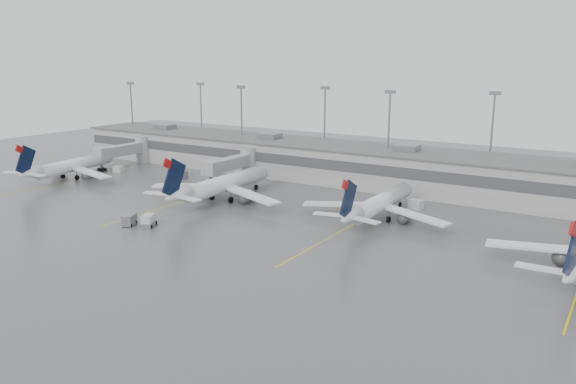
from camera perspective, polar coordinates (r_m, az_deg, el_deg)
The scene contains 19 objects.
ground at distance 83.32m, azimuth -12.99°, elevation -6.01°, with size 260.00×260.00×0.00m, color #505053.
terminal at distance 128.18m, azimuth 5.57°, elevation 3.00°, with size 152.00×17.00×9.45m.
light_masts at distance 132.15m, azimuth 6.79°, elevation 6.73°, with size 142.40×8.00×20.60m.
jet_bridge_left at distance 152.33m, azimuth -15.66°, elevation 4.11°, with size 4.00×17.20×7.00m.
jet_bridge_right at distance 128.75m, azimuth -5.11°, elevation 2.92°, with size 4.00×17.20×7.00m.
stand_markings at distance 100.70m, azimuth -3.29°, elevation -2.28°, with size 105.25×40.00×0.01m.
jet_far_left at distance 139.04m, azimuth -21.22°, elevation 2.51°, with size 26.96×30.46×9.91m.
jet_mid_left at distance 110.02m, azimuth -6.66°, elevation 0.81°, with size 29.90×33.52×10.84m.
jet_mid_right at distance 97.61m, azimuth 9.22°, elevation -1.12°, with size 26.74×29.95×9.69m.
baggage_tug at distance 96.03m, azimuth -14.01°, elevation -2.97°, with size 3.04×3.63×2.01m.
baggage_cart at distance 97.49m, azimuth -15.82°, elevation -2.73°, with size 2.69×3.29×1.84m.
gse_uld_a at distance 143.57m, azimuth -16.87°, elevation 2.22°, with size 2.16×1.44×1.53m, color silver.
gse_uld_b at distance 122.66m, azimuth -7.66°, elevation 0.92°, with size 2.56×1.71×1.81m, color silver.
gse_uld_c at distance 106.69m, azimuth 12.87°, elevation -1.22°, with size 2.49×1.66×1.76m, color silver.
gse_loader at distance 132.10m, azimuth -10.85°, elevation 1.70°, with size 1.82×2.92×1.82m, color slate.
cone_a at distance 148.51m, azimuth -16.03°, elevation 2.46°, with size 0.40×0.40×0.63m, color #FC5905.
cone_b at distance 126.29m, azimuth -8.93°, elevation 0.99°, with size 0.49×0.49×0.77m, color #FC5905.
cone_c at distance 104.54m, azimuth 5.05°, elevation -1.55°, with size 0.39×0.39×0.62m, color #FC5905.
cone_d at distance 89.55m, azimuth 23.85°, elevation -5.21°, with size 0.47×0.47×0.75m, color #FC5905.
Camera 1 is at (56.69, -54.65, 27.25)m, focal length 35.00 mm.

